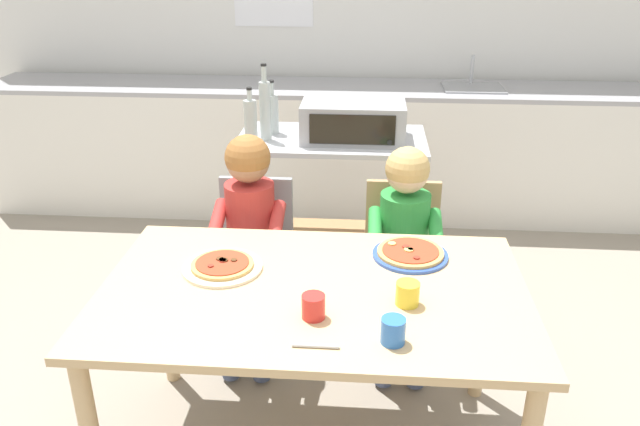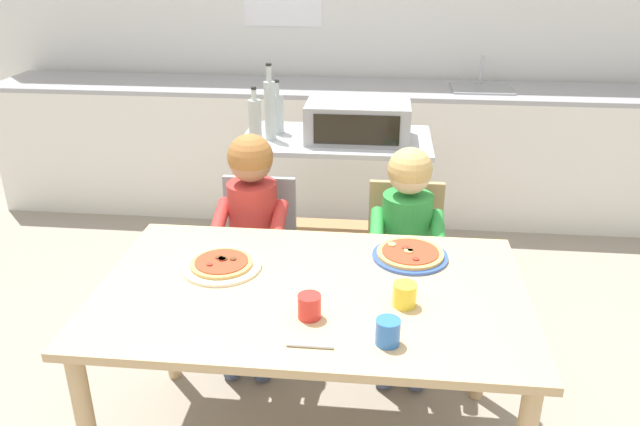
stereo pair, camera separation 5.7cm
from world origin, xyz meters
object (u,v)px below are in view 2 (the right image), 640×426
object	(u,v)px
bottle_clear_vinegar	(277,112)
child_in_green_shirt	(407,235)
bottle_slim_sauce	(255,122)
drinking_cup_red	(309,306)
drinking_cup_yellow	(405,295)
pizza_plate_cream	(222,265)
drinking_cup_blue	(388,332)
serving_spoon	(310,346)
dining_table	(311,310)
dining_chair_left	(258,252)
pizza_plate_blue_rimmed	(410,255)
bottle_brown_beer	(270,109)
toaster_oven	(358,121)
kitchen_island_cart	(336,193)
dining_chair_right	(404,258)
child_in_red_shirt	(251,222)

from	to	relation	value
bottle_clear_vinegar	child_in_green_shirt	world-z (taller)	bottle_clear_vinegar
bottle_slim_sauce	drinking_cup_red	distance (m)	1.32
child_in_green_shirt	drinking_cup_yellow	size ratio (longest dim) A/B	12.82
bottle_clear_vinegar	child_in_green_shirt	distance (m)	1.01
pizza_plate_cream	bottle_slim_sauce	bearing A→B (deg)	93.22
drinking_cup_blue	drinking_cup_yellow	bearing A→B (deg)	76.14
drinking_cup_red	serving_spoon	world-z (taller)	drinking_cup_red
dining_table	drinking_cup_red	world-z (taller)	drinking_cup_red
dining_chair_left	pizza_plate_blue_rimmed	size ratio (longest dim) A/B	2.84
bottle_brown_beer	drinking_cup_red	xyz separation A→B (m)	(0.36, -1.35, -0.28)
toaster_oven	dining_table	xyz separation A→B (m)	(-0.10, -1.21, -0.35)
dining_chair_left	toaster_oven	bearing A→B (deg)	47.76
drinking_cup_red	dining_table	bearing A→B (deg)	95.10
bottle_slim_sauce	bottle_brown_beer	bearing A→B (deg)	66.07
kitchen_island_cart	toaster_oven	bearing A→B (deg)	-9.38
pizza_plate_cream	dining_table	bearing A→B (deg)	-17.76
bottle_slim_sauce	dining_chair_left	distance (m)	0.63
bottle_clear_vinegar	drinking_cup_blue	distance (m)	1.70
bottle_clear_vinegar	dining_chair_right	size ratio (longest dim) A/B	0.34
child_in_red_shirt	dining_chair_left	bearing A→B (deg)	90.00
dining_table	drinking_cup_blue	bearing A→B (deg)	-48.14
kitchen_island_cart	drinking_cup_yellow	distance (m)	1.36
toaster_oven	dining_chair_left	size ratio (longest dim) A/B	0.64
kitchen_island_cart	bottle_brown_beer	xyz separation A→B (m)	(-0.33, -0.06, 0.46)
pizza_plate_blue_rimmed	drinking_cup_yellow	size ratio (longest dim) A/B	3.61
toaster_oven	pizza_plate_cream	world-z (taller)	toaster_oven
dining_table	drinking_cup_blue	size ratio (longest dim) A/B	18.16
bottle_slim_sauce	dining_table	bearing A→B (deg)	-69.39
bottle_slim_sauce	pizza_plate_cream	size ratio (longest dim) A/B	1.01
drinking_cup_yellow	serving_spoon	bearing A→B (deg)	-136.94
bottle_slim_sauce	kitchen_island_cart	bearing A→B (deg)	25.71
child_in_red_shirt	kitchen_island_cart	bearing A→B (deg)	61.97
toaster_oven	serving_spoon	distance (m)	1.57
bottle_clear_vinegar	dining_table	bearing A→B (deg)	-75.82
kitchen_island_cart	dining_table	world-z (taller)	kitchen_island_cart
bottle_brown_beer	pizza_plate_cream	world-z (taller)	bottle_brown_beer
toaster_oven	dining_chair_left	distance (m)	0.83
drinking_cup_red	toaster_oven	bearing A→B (deg)	86.66
dining_table	dining_chair_right	world-z (taller)	dining_chair_right
toaster_oven	child_in_red_shirt	world-z (taller)	toaster_oven
bottle_brown_beer	child_in_red_shirt	world-z (taller)	bottle_brown_beer
child_in_green_shirt	drinking_cup_blue	size ratio (longest dim) A/B	12.48
child_in_green_shirt	drinking_cup_blue	distance (m)	0.92
child_in_green_shirt	drinking_cup_yellow	distance (m)	0.70
dining_chair_right	kitchen_island_cart	bearing A→B (deg)	125.95
bottle_clear_vinegar	serving_spoon	size ratio (longest dim) A/B	1.98
kitchen_island_cart	dining_chair_right	bearing A→B (deg)	-54.05
bottle_clear_vinegar	dining_table	world-z (taller)	bottle_clear_vinegar
drinking_cup_yellow	drinking_cup_blue	distance (m)	0.22
dining_chair_left	child_in_green_shirt	bearing A→B (deg)	-9.37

